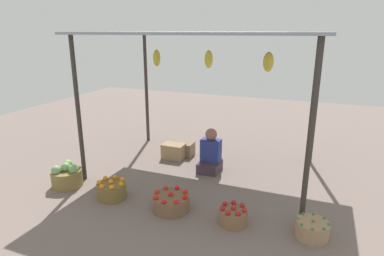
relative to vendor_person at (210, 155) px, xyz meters
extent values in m
plane|color=slate|center=(-0.11, -0.02, -0.30)|extent=(14.00, 14.00, 0.00)
cylinder|color=#38332D|center=(-1.87, -1.11, 0.88)|extent=(0.07, 0.07, 2.35)
cylinder|color=#38332D|center=(1.64, -1.11, 0.88)|extent=(0.07, 0.07, 2.35)
cylinder|color=#38332D|center=(-1.87, 1.08, 0.88)|extent=(0.07, 0.07, 2.35)
cylinder|color=#38332D|center=(1.64, 1.08, 0.88)|extent=(0.07, 0.07, 2.35)
cube|color=#8B939D|center=(-0.11, -0.02, 2.08)|extent=(3.81, 2.50, 0.04)
ellipsoid|color=yellow|center=(-1.09, 0.14, 1.64)|extent=(0.13, 0.13, 0.30)
ellipsoid|color=yellow|center=(-0.14, 0.25, 1.64)|extent=(0.14, 0.14, 0.30)
ellipsoid|color=gold|center=(0.89, 0.11, 1.64)|extent=(0.17, 0.17, 0.31)
cube|color=#3F2F3C|center=(0.00, -0.03, -0.21)|extent=(0.36, 0.44, 0.18)
cube|color=navy|center=(0.00, 0.02, 0.08)|extent=(0.34, 0.22, 0.40)
sphere|color=#975B53|center=(0.00, 0.02, 0.38)|extent=(0.21, 0.21, 0.21)
cylinder|color=olive|center=(-1.95, -1.43, -0.16)|extent=(0.48, 0.48, 0.27)
sphere|color=#7CAB65|center=(-1.95, -1.43, 0.03)|extent=(0.15, 0.15, 0.15)
sphere|color=#73AB6A|center=(-1.80, -1.43, 0.01)|extent=(0.15, 0.15, 0.15)
sphere|color=#7BAD5C|center=(-2.03, -1.30, 0.01)|extent=(0.15, 0.15, 0.15)
sphere|color=#7AA96E|center=(-2.03, -1.56, 0.01)|extent=(0.15, 0.15, 0.15)
cylinder|color=brown|center=(-1.05, -1.50, -0.18)|extent=(0.44, 0.44, 0.23)
sphere|color=orange|center=(-1.05, -1.50, -0.04)|extent=(0.08, 0.08, 0.08)
sphere|color=orange|center=(-0.88, -1.50, -0.04)|extent=(0.08, 0.08, 0.08)
sphere|color=orange|center=(-0.94, -1.36, -0.04)|extent=(0.08, 0.08, 0.08)
sphere|color=orange|center=(-1.09, -1.33, -0.04)|extent=(0.08, 0.08, 0.08)
sphere|color=orange|center=(-1.21, -1.42, -0.04)|extent=(0.08, 0.08, 0.08)
sphere|color=orange|center=(-1.21, -1.57, -0.04)|extent=(0.08, 0.08, 0.08)
sphere|color=orange|center=(-1.09, -1.66, -0.04)|extent=(0.08, 0.08, 0.08)
sphere|color=orange|center=(-0.94, -1.63, -0.04)|extent=(0.08, 0.08, 0.08)
cylinder|color=brown|center=(-0.08, -1.48, -0.19)|extent=(0.51, 0.51, 0.21)
sphere|color=red|center=(-0.08, -1.48, -0.06)|extent=(0.07, 0.07, 0.07)
sphere|color=red|center=(0.14, -1.48, -0.06)|extent=(0.07, 0.07, 0.07)
sphere|color=red|center=(0.07, -1.33, -0.06)|extent=(0.07, 0.07, 0.07)
sphere|color=red|center=(-0.08, -1.27, -0.06)|extent=(0.07, 0.07, 0.07)
sphere|color=red|center=(-0.23, -1.33, -0.06)|extent=(0.07, 0.07, 0.07)
sphere|color=red|center=(-0.29, -1.48, -0.06)|extent=(0.07, 0.07, 0.07)
sphere|color=red|center=(-0.23, -1.63, -0.06)|extent=(0.07, 0.07, 0.07)
sphere|color=red|center=(-0.08, -1.70, -0.06)|extent=(0.07, 0.07, 0.07)
sphere|color=red|center=(0.07, -1.63, -0.06)|extent=(0.07, 0.07, 0.07)
cylinder|color=olive|center=(0.82, -1.49, -0.20)|extent=(0.37, 0.37, 0.20)
sphere|color=#B52827|center=(0.82, -1.49, -0.07)|extent=(0.07, 0.07, 0.07)
sphere|color=#A92820|center=(0.96, -1.49, -0.08)|extent=(0.07, 0.07, 0.07)
sphere|color=#A8281E|center=(0.91, -1.37, -0.08)|extent=(0.07, 0.07, 0.07)
sphere|color=#B4211A|center=(0.78, -1.35, -0.08)|extent=(0.07, 0.07, 0.07)
sphere|color=#B21B24|center=(0.69, -1.42, -0.08)|extent=(0.07, 0.07, 0.07)
sphere|color=#B11D1E|center=(0.69, -1.55, -0.08)|extent=(0.07, 0.07, 0.07)
sphere|color=#A9202A|center=(0.78, -1.63, -0.08)|extent=(0.07, 0.07, 0.07)
sphere|color=#AF1E1E|center=(0.91, -1.60, -0.08)|extent=(0.07, 0.07, 0.07)
cylinder|color=#A4825E|center=(1.78, -1.42, -0.19)|extent=(0.39, 0.39, 0.21)
sphere|color=#408228|center=(1.78, -1.42, -0.07)|extent=(0.04, 0.04, 0.04)
sphere|color=#398633|center=(1.96, -1.42, -0.08)|extent=(0.04, 0.04, 0.04)
sphere|color=#3A7F24|center=(1.91, -1.30, -0.08)|extent=(0.04, 0.04, 0.04)
sphere|color=#3B8627|center=(1.78, -1.25, -0.08)|extent=(0.04, 0.04, 0.04)
sphere|color=#3A8030|center=(1.66, -1.30, -0.08)|extent=(0.04, 0.04, 0.04)
sphere|color=#409323|center=(1.61, -1.42, -0.08)|extent=(0.04, 0.04, 0.04)
sphere|color=#2E8C33|center=(1.66, -1.55, -0.08)|extent=(0.04, 0.04, 0.04)
sphere|color=#3A8030|center=(1.78, -1.60, -0.08)|extent=(0.04, 0.04, 0.04)
sphere|color=#318234|center=(1.91, -1.55, -0.08)|extent=(0.04, 0.04, 0.04)
cube|color=#9F7E58|center=(-0.86, 0.30, -0.15)|extent=(0.42, 0.29, 0.29)
cube|color=#876B4F|center=(-0.72, 0.53, -0.17)|extent=(0.35, 0.29, 0.26)
camera|label=1|loc=(1.71, -5.15, 2.10)|focal=30.59mm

